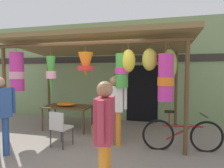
{
  "coord_description": "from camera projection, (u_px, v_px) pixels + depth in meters",
  "views": [
    {
      "loc": [
        1.57,
        -4.14,
        1.73
      ],
      "look_at": [
        0.3,
        1.09,
        1.4
      ],
      "focal_mm": 29.35,
      "sensor_mm": 36.0,
      "label": 1
    }
  ],
  "objects": [
    {
      "name": "shopper_by_bananas",
      "position": [
        0.0,
        110.0,
        3.74
      ],
      "size": [
        0.4,
        0.51,
        1.65
      ],
      "color": "#2D5193",
      "rests_on": "ground_plane"
    },
    {
      "name": "display_table",
      "position": [
        68.0,
        108.0,
        5.63
      ],
      "size": [
        1.41,
        0.81,
        0.72
      ],
      "color": "brown",
      "rests_on": "ground_plane"
    },
    {
      "name": "vendor_in_orange",
      "position": [
        105.0,
        130.0,
        2.48
      ],
      "size": [
        0.25,
        0.59,
        1.62
      ],
      "color": "orange",
      "rests_on": "ground_plane"
    },
    {
      "name": "market_stall_canopy",
      "position": [
        97.0,
        52.0,
        4.99
      ],
      "size": [
        5.04,
        2.56,
        2.71
      ],
      "color": "brown",
      "rests_on": "ground_plane"
    },
    {
      "name": "folding_chair",
      "position": [
        59.0,
        126.0,
        4.25
      ],
      "size": [
        0.47,
        0.47,
        0.84
      ],
      "color": "beige",
      "rests_on": "ground_plane"
    },
    {
      "name": "customer_foreground",
      "position": [
        114.0,
        105.0,
        4.35
      ],
      "size": [
        0.59,
        0.26,
        1.65
      ],
      "color": "orange",
      "rests_on": "ground_plane"
    },
    {
      "name": "ground_plane",
      "position": [
        90.0,
        143.0,
        4.49
      ],
      "size": [
        30.0,
        30.0,
        0.0
      ],
      "primitive_type": "plane",
      "color": "gray"
    },
    {
      "name": "flower_heap_on_table",
      "position": [
        66.0,
        104.0,
        5.6
      ],
      "size": [
        0.59,
        0.41,
        0.13
      ],
      "color": "orange",
      "rests_on": "display_table"
    },
    {
      "name": "shop_facade",
      "position": [
        113.0,
        71.0,
        6.83
      ],
      "size": [
        12.02,
        0.29,
        3.59
      ],
      "color": "#7A9360",
      "rests_on": "ground_plane"
    },
    {
      "name": "parked_bicycle",
      "position": [
        182.0,
        135.0,
        4.06
      ],
      "size": [
        1.74,
        0.44,
        0.92
      ],
      "color": "black",
      "rests_on": "ground_plane"
    },
    {
      "name": "wicker_basket_by_table",
      "position": [
        98.0,
        130.0,
        5.08
      ],
      "size": [
        0.37,
        0.37,
        0.27
      ],
      "primitive_type": "cylinder",
      "color": "olive",
      "rests_on": "ground_plane"
    }
  ]
}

